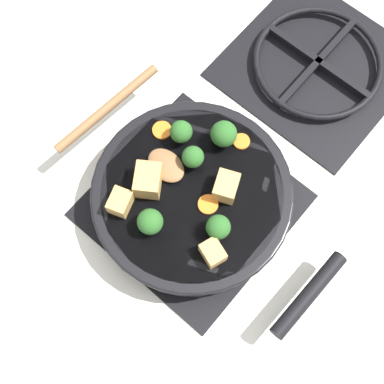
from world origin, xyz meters
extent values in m
plane|color=silver|center=(0.00, 0.00, 0.00)|extent=(2.40, 2.40, 0.00)
cube|color=black|center=(0.00, 0.00, 0.00)|extent=(0.31, 0.31, 0.01)
torus|color=black|center=(0.00, 0.00, 0.02)|extent=(0.24, 0.24, 0.01)
cube|color=black|center=(0.00, 0.00, 0.02)|extent=(0.01, 0.23, 0.01)
cube|color=black|center=(0.00, 0.00, 0.02)|extent=(0.23, 0.01, 0.01)
cube|color=black|center=(0.00, 0.36, 0.00)|extent=(0.31, 0.31, 0.01)
torus|color=black|center=(0.00, 0.36, 0.02)|extent=(0.24, 0.24, 0.01)
cube|color=black|center=(0.00, 0.36, 0.02)|extent=(0.01, 0.23, 0.01)
cube|color=black|center=(0.00, 0.36, 0.02)|extent=(0.23, 0.01, 0.01)
cylinder|color=black|center=(0.00, 0.00, 0.05)|extent=(0.32, 0.32, 0.05)
cylinder|color=brown|center=(0.00, 0.00, 0.05)|extent=(0.29, 0.29, 0.04)
torus|color=black|center=(0.00, 0.00, 0.07)|extent=(0.33, 0.33, 0.01)
cylinder|color=black|center=(0.24, -0.01, 0.06)|extent=(0.03, 0.16, 0.02)
ellipsoid|color=brown|center=(-0.06, 0.01, 0.08)|extent=(0.07, 0.05, 0.01)
cylinder|color=brown|center=(-0.20, 0.02, 0.08)|extent=(0.04, 0.22, 0.02)
cube|color=tan|center=(-0.07, -0.09, 0.09)|extent=(0.04, 0.05, 0.03)
cube|color=tan|center=(-0.06, -0.04, 0.09)|extent=(0.06, 0.06, 0.04)
cube|color=tan|center=(0.04, 0.04, 0.09)|extent=(0.05, 0.05, 0.03)
cube|color=tan|center=(0.09, -0.06, 0.09)|extent=(0.04, 0.04, 0.03)
cylinder|color=#709956|center=(-0.07, 0.06, 0.08)|extent=(0.01, 0.01, 0.01)
sphere|color=#285B23|center=(-0.07, 0.06, 0.10)|extent=(0.04, 0.04, 0.04)
cylinder|color=#709956|center=(-0.03, 0.04, 0.08)|extent=(0.01, 0.01, 0.01)
sphere|color=#285B23|center=(-0.03, 0.04, 0.10)|extent=(0.04, 0.04, 0.04)
cylinder|color=#709956|center=(-0.02, 0.10, 0.08)|extent=(0.01, 0.01, 0.01)
sphere|color=#285B23|center=(-0.02, 0.10, 0.10)|extent=(0.04, 0.04, 0.04)
cylinder|color=#709956|center=(0.07, -0.02, 0.08)|extent=(0.01, 0.01, 0.01)
sphere|color=#285B23|center=(0.07, -0.02, 0.10)|extent=(0.04, 0.04, 0.04)
cylinder|color=#709956|center=(-0.01, -0.08, 0.08)|extent=(0.01, 0.01, 0.01)
sphere|color=#285B23|center=(-0.01, -0.08, 0.10)|extent=(0.04, 0.04, 0.04)
cylinder|color=orange|center=(-0.11, 0.05, 0.08)|extent=(0.03, 0.03, 0.01)
cylinder|color=orange|center=(0.03, 0.00, 0.08)|extent=(0.03, 0.03, 0.01)
cylinder|color=orange|center=(0.01, 0.12, 0.08)|extent=(0.03, 0.03, 0.01)
camera|label=1|loc=(0.18, -0.21, 0.88)|focal=50.00mm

